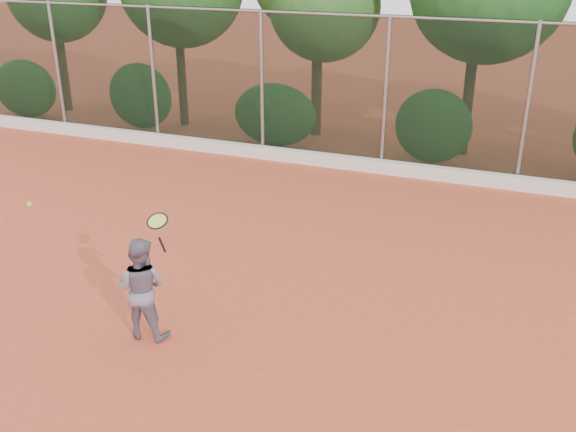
% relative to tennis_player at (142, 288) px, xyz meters
% --- Properties ---
extents(ground, '(80.00, 80.00, 0.00)m').
position_rel_tennis_player_xyz_m(ground, '(1.38, 0.80, -0.72)').
color(ground, '#CD4E30').
rests_on(ground, ground).
extents(concrete_curb, '(24.00, 0.20, 0.30)m').
position_rel_tennis_player_xyz_m(concrete_curb, '(1.38, 7.62, -0.57)').
color(concrete_curb, silver).
rests_on(concrete_curb, ground).
extents(tennis_player, '(0.76, 0.63, 1.44)m').
position_rel_tennis_player_xyz_m(tennis_player, '(0.00, 0.00, 0.00)').
color(tennis_player, slate).
rests_on(tennis_player, ground).
extents(chainlink_fence, '(24.09, 0.09, 3.50)m').
position_rel_tennis_player_xyz_m(chainlink_fence, '(1.38, 7.80, 1.14)').
color(chainlink_fence, black).
rests_on(chainlink_fence, ground).
extents(tennis_racket, '(0.29, 0.27, 0.55)m').
position_rel_tennis_player_xyz_m(tennis_racket, '(0.43, -0.13, 1.06)').
color(tennis_racket, black).
rests_on(tennis_racket, ground).
extents(tennis_ball_in_flight, '(0.07, 0.07, 0.07)m').
position_rel_tennis_player_xyz_m(tennis_ball_in_flight, '(-2.18, 0.51, 0.68)').
color(tennis_ball_in_flight, '#E1F938').
rests_on(tennis_ball_in_flight, ground).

